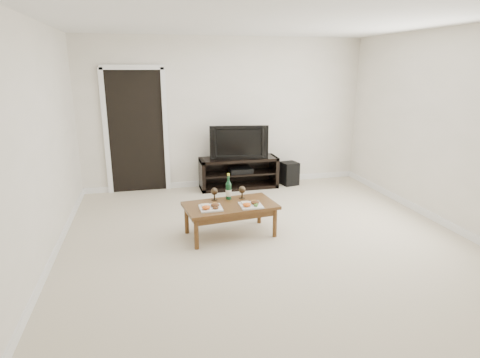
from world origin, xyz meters
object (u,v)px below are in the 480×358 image
at_px(television, 239,141).
at_px(coffee_table, 230,220).
at_px(media_console, 239,173).
at_px(subwoofer, 289,173).

xyz_separation_m(television, coffee_table, (-0.58, -2.02, -0.63)).
xyz_separation_m(media_console, coffee_table, (-0.58, -2.02, -0.07)).
height_order(media_console, coffee_table, media_console).
bearing_deg(coffee_table, television, 73.91).
height_order(television, subwoofer, television).
relative_size(media_console, coffee_table, 1.20).
bearing_deg(coffee_table, media_console, 73.91).
relative_size(media_console, subwoofer, 3.28).
distance_m(media_console, coffee_table, 2.10).
bearing_deg(subwoofer, coffee_table, -138.97).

